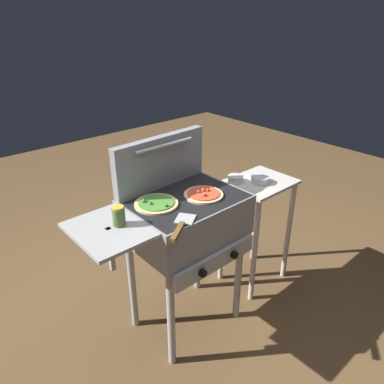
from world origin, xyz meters
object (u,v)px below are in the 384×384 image
(grill, at_px, (184,222))
(topping_bowl_near, at_px, (260,180))
(pizza_veggie, at_px, (156,204))
(prep_table, at_px, (257,212))
(spatula, at_px, (181,226))
(pizza_pepperoni, at_px, (204,194))
(topping_bowl_far, at_px, (235,179))
(sauce_jar, at_px, (119,216))

(grill, distance_m, topping_bowl_near, 0.66)
(pizza_veggie, height_order, prep_table, pizza_veggie)
(spatula, distance_m, topping_bowl_near, 0.88)
(pizza_pepperoni, height_order, topping_bowl_far, pizza_pepperoni)
(spatula, height_order, topping_bowl_near, spatula)
(pizza_veggie, distance_m, topping_bowl_near, 0.81)
(topping_bowl_near, distance_m, topping_bowl_far, 0.16)
(sauce_jar, bearing_deg, grill, 0.57)
(pizza_pepperoni, relative_size, spatula, 0.89)
(pizza_veggie, relative_size, topping_bowl_far, 2.29)
(prep_table, bearing_deg, pizza_pepperoni, -175.17)
(spatula, bearing_deg, topping_bowl_near, 13.60)
(sauce_jar, bearing_deg, pizza_pepperoni, -4.38)
(topping_bowl_far, bearing_deg, sauce_jar, -173.48)
(sauce_jar, bearing_deg, spatula, -46.13)
(pizza_veggie, xyz_separation_m, prep_table, (0.83, -0.04, -0.34))
(pizza_pepperoni, height_order, pizza_veggie, same)
(pizza_veggie, relative_size, prep_table, 0.29)
(grill, relative_size, sauce_jar, 9.54)
(sauce_jar, relative_size, topping_bowl_near, 0.84)
(spatula, xyz_separation_m, topping_bowl_far, (0.74, 0.32, -0.08))
(topping_bowl_near, bearing_deg, spatula, -166.40)
(spatula, relative_size, topping_bowl_near, 2.07)
(topping_bowl_far, bearing_deg, pizza_veggie, -175.00)
(pizza_veggie, xyz_separation_m, topping_bowl_far, (0.69, 0.06, -0.08))
(pizza_pepperoni, relative_size, pizza_veggie, 0.94)
(sauce_jar, bearing_deg, pizza_veggie, 10.64)
(pizza_pepperoni, xyz_separation_m, topping_bowl_near, (0.55, 0.03, -0.08))
(grill, height_order, sauce_jar, sauce_jar)
(pizza_pepperoni, bearing_deg, sauce_jar, 175.62)
(sauce_jar, relative_size, prep_table, 0.13)
(spatula, distance_m, prep_table, 0.97)
(sauce_jar, bearing_deg, topping_bowl_near, -0.37)
(pizza_veggie, relative_size, topping_bowl_near, 1.95)
(pizza_pepperoni, bearing_deg, spatula, -150.63)
(prep_table, height_order, topping_bowl_near, topping_bowl_near)
(prep_table, distance_m, topping_bowl_near, 0.26)
(grill, bearing_deg, topping_bowl_near, -0.96)
(grill, relative_size, pizza_veggie, 4.11)
(spatula, bearing_deg, pizza_veggie, 79.85)
(pizza_veggie, distance_m, topping_bowl_far, 0.70)
(sauce_jar, distance_m, spatula, 0.30)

